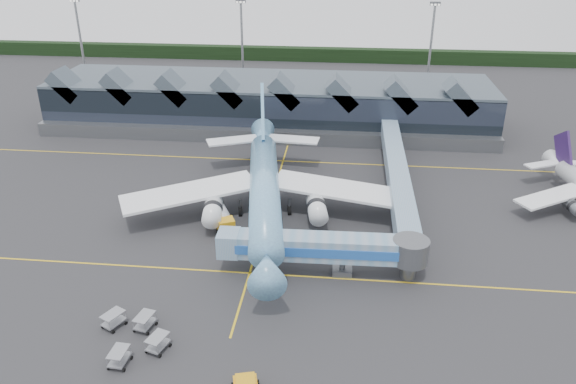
# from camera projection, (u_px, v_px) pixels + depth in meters

# --- Properties ---
(ground) EXTENTS (260.00, 260.00, 0.00)m
(ground) POSITION_uv_depth(u_px,v_px,m) (259.00, 240.00, 75.50)
(ground) COLOR #2A2A2C
(ground) RESTS_ON ground
(taxi_stripes) EXTENTS (120.00, 60.00, 0.01)m
(taxi_stripes) POSITION_uv_depth(u_px,v_px,m) (270.00, 206.00, 84.46)
(taxi_stripes) COLOR yellow
(taxi_stripes) RESTS_ON ground
(tree_line_far) EXTENTS (260.00, 4.00, 4.00)m
(tree_line_far) POSITION_uv_depth(u_px,v_px,m) (313.00, 54.00, 173.28)
(tree_line_far) COLOR black
(tree_line_far) RESTS_ON ground
(terminal) EXTENTS (90.00, 22.25, 12.52)m
(terminal) POSITION_uv_depth(u_px,v_px,m) (269.00, 103.00, 116.34)
(terminal) COLOR black
(terminal) RESTS_ON ground
(light_masts) EXTENTS (132.40, 42.56, 22.45)m
(light_masts) POSITION_uv_depth(u_px,v_px,m) (395.00, 53.00, 124.42)
(light_masts) COLOR gray
(light_masts) RESTS_ON ground
(main_airliner) EXTENTS (41.26, 47.92, 15.42)m
(main_airliner) POSITION_uv_depth(u_px,v_px,m) (264.00, 186.00, 80.40)
(main_airliner) COLOR #5E8DBE
(main_airliner) RESTS_ON ground
(jet_bridge) EXTENTS (25.12, 4.33, 5.26)m
(jet_bridge) POSITION_uv_depth(u_px,v_px,m) (334.00, 249.00, 66.70)
(jet_bridge) COLOR #6E97B7
(jet_bridge) RESTS_ON ground
(fuel_truck) EXTENTS (5.28, 8.36, 2.89)m
(fuel_truck) POSITION_uv_depth(u_px,v_px,m) (221.00, 215.00, 78.55)
(fuel_truck) COLOR black
(fuel_truck) RESTS_ON ground
(baggage_carts) EXTENTS (8.14, 8.04, 1.65)m
(baggage_carts) POSITION_uv_depth(u_px,v_px,m) (134.00, 334.00, 56.74)
(baggage_carts) COLOR #9B9DA4
(baggage_carts) RESTS_ON ground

